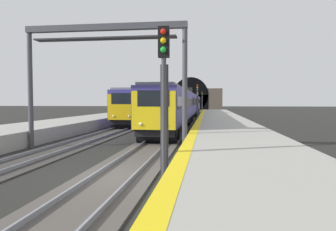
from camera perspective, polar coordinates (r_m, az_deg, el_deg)
The scene contains 11 objects.
ground_plane at distance 11.26m, azimuth -9.80°, elevation -11.51°, with size 320.00×320.00×0.00m, color black.
platform_right at distance 10.76m, azimuth 15.22°, elevation -9.55°, with size 112.00×4.98×0.98m, color #9E9B93.
platform_right_edge_strip at distance 10.60m, azimuth 3.07°, elevation -6.91°, with size 112.00×0.50×0.01m, color yellow.
track_main_line at distance 11.25m, azimuth -9.80°, elevation -11.31°, with size 160.00×2.83×0.21m.
train_main_approaching at distance 46.60m, azimuth 3.48°, elevation 2.07°, with size 57.11×2.86×4.85m.
train_adjacent_platform at distance 47.84m, azimuth -2.54°, elevation 2.20°, with size 39.34×3.23×4.97m.
railway_signal_near at distance 10.40m, azimuth -0.78°, elevation 5.15°, with size 0.39×0.38×5.29m.
railway_signal_mid at distance 44.60m, azimuth 5.58°, elevation 3.23°, with size 0.39×0.38×5.28m.
railway_signal_far at distance 82.78m, azimuth 6.47°, elevation 3.04°, with size 0.39×0.38×5.47m.
overhead_signal_gantry at distance 17.78m, azimuth -11.87°, elevation 11.26°, with size 0.70×9.38×7.10m.
tunnel_portal at distance 104.92m, azimuth 4.33°, elevation 3.15°, with size 2.45×21.46×12.02m.
Camera 1 is at (-10.42, -3.27, 2.75)m, focal length 32.33 mm.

